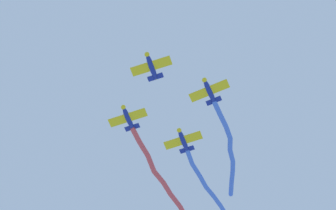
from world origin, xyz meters
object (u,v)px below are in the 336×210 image
(airplane_lead, at_px, (151,66))
(airplane_slot, at_px, (183,140))
(airplane_right_wing, at_px, (128,118))
(airplane_left_wing, at_px, (209,91))

(airplane_lead, bearing_deg, airplane_slot, 177.05)
(airplane_lead, bearing_deg, airplane_right_wing, -137.95)
(airplane_lead, xyz_separation_m, airplane_right_wing, (7.50, -7.27, 0.30))
(airplane_left_wing, xyz_separation_m, airplane_slot, (7.49, -7.27, 0.20))
(airplane_left_wing, bearing_deg, airplane_slot, -132.10)
(airplane_lead, xyz_separation_m, airplane_slot, (0.23, -14.77, -0.20))
(airplane_left_wing, distance_m, airplane_right_wing, 14.78)
(airplane_left_wing, height_order, airplane_slot, airplane_slot)
(airplane_lead, xyz_separation_m, airplane_left_wing, (-7.26, -7.50, -0.40))
(airplane_lead, distance_m, airplane_left_wing, 10.44)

